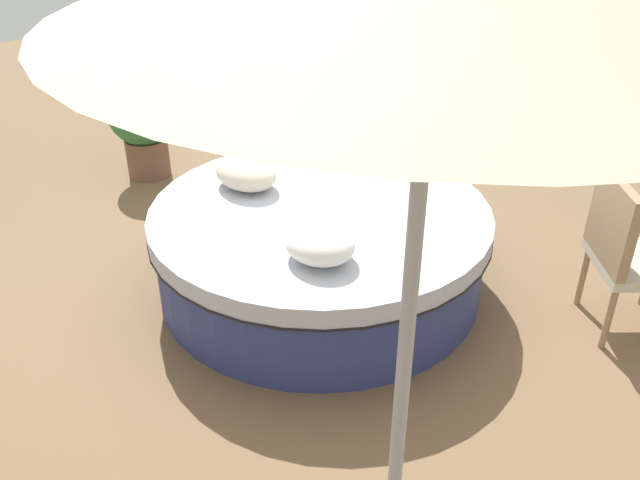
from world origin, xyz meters
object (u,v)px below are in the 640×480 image
object	(u,v)px
throw_pillow_1	(320,244)
patio_chair	(626,248)
round_bed	(320,247)
planter	(143,120)
throw_pillow_0	(246,173)

from	to	relation	value
throw_pillow_1	patio_chair	distance (m)	1.80
round_bed	planter	bearing A→B (deg)	175.11
throw_pillow_1	patio_chair	world-z (taller)	patio_chair
throw_pillow_0	throw_pillow_1	world-z (taller)	throw_pillow_0
throw_pillow_0	planter	bearing A→B (deg)	169.67
throw_pillow_1	planter	world-z (taller)	planter
patio_chair	planter	size ratio (longest dim) A/B	1.08
throw_pillow_1	planter	bearing A→B (deg)	167.05
throw_pillow_0	planter	xyz separation A→B (m)	(-1.77, 0.32, -0.16)
round_bed	throw_pillow_1	distance (m)	0.71
patio_chair	planter	bearing A→B (deg)	-123.74
round_bed	planter	xyz separation A→B (m)	(-2.34, 0.20, 0.22)
throw_pillow_0	throw_pillow_1	bearing A→B (deg)	-17.49
throw_pillow_0	patio_chair	distance (m)	2.41
patio_chair	planter	xyz separation A→B (m)	(-3.94, -0.73, -0.04)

